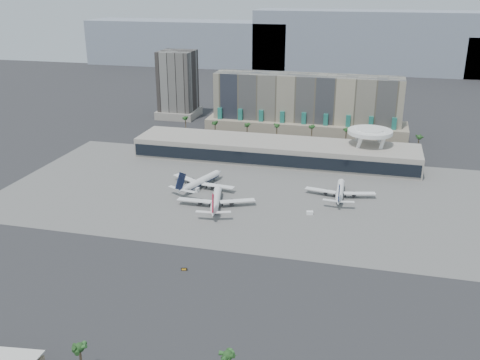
% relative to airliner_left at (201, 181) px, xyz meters
% --- Properties ---
extents(ground, '(900.00, 900.00, 0.00)m').
position_rel_airliner_left_xyz_m(ground, '(29.50, -55.50, -3.48)').
color(ground, '#232326').
rests_on(ground, ground).
extents(apron_pad, '(260.00, 130.00, 0.06)m').
position_rel_airliner_left_xyz_m(apron_pad, '(29.50, -0.50, -3.45)').
color(apron_pad, '#5B5B59').
rests_on(apron_pad, ground).
extents(mountain_ridge, '(680.00, 60.00, 70.00)m').
position_rel_airliner_left_xyz_m(mountain_ridge, '(57.37, 414.50, 26.41)').
color(mountain_ridge, gray).
rests_on(mountain_ridge, ground).
extents(hotel, '(140.00, 30.00, 42.00)m').
position_rel_airliner_left_xyz_m(hotel, '(39.50, 118.91, 13.33)').
color(hotel, gray).
rests_on(hotel, ground).
extents(office_tower, '(30.00, 30.00, 52.00)m').
position_rel_airliner_left_xyz_m(office_tower, '(-65.50, 144.50, 19.46)').
color(office_tower, black).
rests_on(office_tower, ground).
extents(terminal, '(170.00, 32.50, 14.50)m').
position_rel_airliner_left_xyz_m(terminal, '(29.50, 54.33, 3.04)').
color(terminal, '#AEA599').
rests_on(terminal, ground).
extents(saucer_structure, '(26.00, 26.00, 21.89)m').
position_rel_airliner_left_xyz_m(saucer_structure, '(84.50, 60.50, 14.98)').
color(saucer_structure, white).
rests_on(saucer_structure, ground).
extents(palm_row, '(157.80, 2.80, 13.10)m').
position_rel_airliner_left_xyz_m(palm_row, '(36.50, 89.50, 7.02)').
color(palm_row, brown).
rests_on(palm_row, ground).
extents(airliner_left, '(37.22, 38.50, 13.79)m').
position_rel_airliner_left_xyz_m(airliner_left, '(0.00, 0.00, 0.00)').
color(airliner_left, white).
rests_on(airliner_left, ground).
extents(airliner_centre, '(37.38, 38.86, 13.58)m').
position_rel_airliner_left_xyz_m(airliner_centre, '(14.97, -22.47, -0.05)').
color(airliner_centre, white).
rests_on(airliner_centre, ground).
extents(airliner_right, '(35.70, 36.75, 12.69)m').
position_rel_airliner_left_xyz_m(airliner_right, '(72.27, 4.46, -0.28)').
color(airliner_right, white).
rests_on(airliner_right, ground).
extents(service_vehicle_a, '(5.24, 3.32, 2.37)m').
position_rel_airliner_left_xyz_m(service_vehicle_a, '(-1.53, -6.41, -2.29)').
color(service_vehicle_a, white).
rests_on(service_vehicle_a, ground).
extents(service_vehicle_b, '(3.39, 2.41, 1.58)m').
position_rel_airliner_left_xyz_m(service_vehicle_b, '(60.30, -20.63, -2.69)').
color(service_vehicle_b, white).
rests_on(service_vehicle_b, ground).
extents(taxiway_sign, '(2.36, 0.90, 1.07)m').
position_rel_airliner_left_xyz_m(taxiway_sign, '(20.65, -83.90, -2.95)').
color(taxiway_sign, black).
rests_on(taxiway_sign, ground).
extents(near_palm_a, '(6.00, 6.00, 9.99)m').
position_rel_airliner_left_xyz_m(near_palm_a, '(12.13, -144.10, 3.72)').
color(near_palm_a, brown).
rests_on(near_palm_a, ground).
extents(near_palm_b, '(6.00, 6.00, 13.21)m').
position_rel_airliner_left_xyz_m(near_palm_b, '(53.59, -141.14, 6.87)').
color(near_palm_b, brown).
rests_on(near_palm_b, ground).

